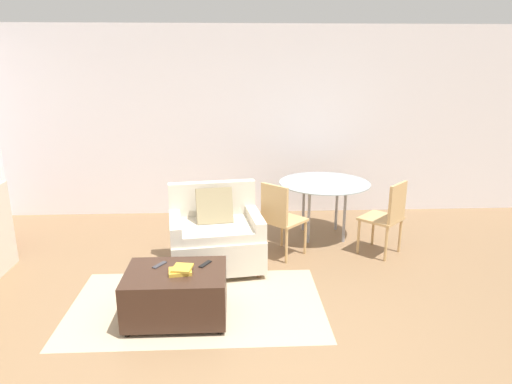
{
  "coord_description": "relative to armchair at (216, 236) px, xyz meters",
  "views": [
    {
      "loc": [
        -0.01,
        -3.19,
        2.23
      ],
      "look_at": [
        0.24,
        1.99,
        0.75
      ],
      "focal_mm": 32.0,
      "sensor_mm": 36.0,
      "label": 1
    }
  ],
  "objects": [
    {
      "name": "tv_remote_primary",
      "position": [
        -0.47,
        -0.94,
        0.1
      ],
      "size": [
        0.12,
        0.15,
        0.01
      ],
      "color": "#333338",
      "rests_on": "ottoman"
    },
    {
      "name": "ottoman",
      "position": [
        -0.32,
        -1.07,
        -0.11
      ],
      "size": [
        0.89,
        0.64,
        0.46
      ],
      "color": "#382319",
      "rests_on": "ground_plane"
    },
    {
      "name": "dining_table",
      "position": [
        1.38,
        0.87,
        0.3
      ],
      "size": [
        1.17,
        1.17,
        0.74
      ],
      "color": "#99A8AD",
      "rests_on": "ground_plane"
    },
    {
      "name": "armchair",
      "position": [
        0.0,
        0.0,
        0.0
      ],
      "size": [
        1.1,
        0.95,
        0.91
      ],
      "color": "beige",
      "rests_on": "ground_plane"
    },
    {
      "name": "ground_plane",
      "position": [
        0.23,
        -1.58,
        -0.36
      ],
      "size": [
        20.0,
        20.0,
        0.0
      ],
      "primitive_type": "plane",
      "color": "brown"
    },
    {
      "name": "dining_chair_near_left",
      "position": [
        0.74,
        0.23,
        0.16
      ],
      "size": [
        0.59,
        0.59,
        0.9
      ],
      "color": "tan",
      "rests_on": "ground_plane"
    },
    {
      "name": "dining_chair_near_right",
      "position": [
        2.02,
        0.23,
        0.16
      ],
      "size": [
        0.59,
        0.59,
        0.9
      ],
      "color": "tan",
      "rests_on": "ground_plane"
    },
    {
      "name": "area_rug",
      "position": [
        -0.15,
        -0.86,
        -0.36
      ],
      "size": [
        2.39,
        1.41,
        0.01
      ],
      "color": "tan",
      "rests_on": "ground_plane"
    },
    {
      "name": "wall_back",
      "position": [
        0.23,
        1.96,
        1.02
      ],
      "size": [
        12.0,
        0.06,
        2.75
      ],
      "color": "white",
      "rests_on": "ground_plane"
    },
    {
      "name": "tv_remote_secondary",
      "position": [
        -0.06,
        -0.94,
        0.1
      ],
      "size": [
        0.12,
        0.16,
        0.01
      ],
      "color": "black",
      "rests_on": "ottoman"
    },
    {
      "name": "book_stack",
      "position": [
        -0.26,
        -1.1,
        0.12
      ],
      "size": [
        0.22,
        0.2,
        0.05
      ],
      "color": "gold",
      "rests_on": "ottoman"
    }
  ]
}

